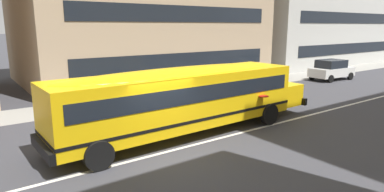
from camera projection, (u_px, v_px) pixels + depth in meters
The scene contains 5 objects.
ground_plane at pixel (164, 153), 11.43m from camera, with size 400.00×400.00×0.00m, color #38383D.
sidewalk_far at pixel (86, 106), 18.01m from camera, with size 120.00×3.00×0.01m, color gray.
lane_centreline at pixel (164, 152), 11.43m from camera, with size 110.00×0.16×0.01m, color silver.
school_bus at pixel (187, 95), 13.09m from camera, with size 12.16×2.89×2.71m.
parked_car_white_by_hydrant at pixel (331, 70), 26.68m from camera, with size 3.99×2.05×1.64m.
Camera 1 is at (-5.51, -9.30, 4.31)m, focal length 30.78 mm.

